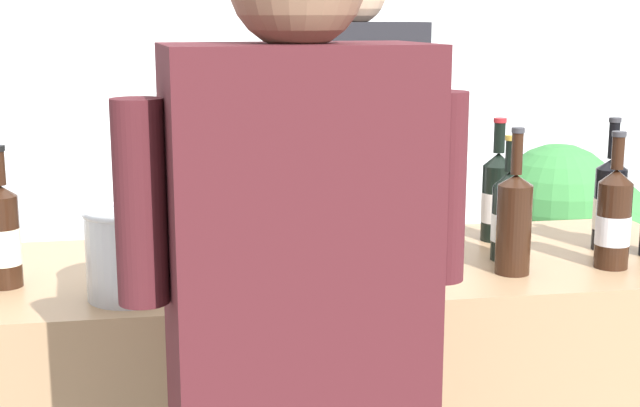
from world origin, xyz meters
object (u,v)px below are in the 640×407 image
wine_glass (345,215)px  wine_bottle_9 (614,219)px  wine_bottle_0 (3,235)px  potted_shrub (579,240)px  person_server (352,242)px  wine_bottle_1 (241,214)px  wine_bottle_5 (514,221)px  wine_bottle_2 (178,214)px  wine_bottle_8 (244,236)px  wine_bottle_4 (610,204)px  wine_bottle_10 (508,216)px  wine_bottle_7 (426,217)px  wine_bottle_3 (497,197)px  ice_bucket (131,253)px

wine_glass → wine_bottle_9: bearing=-3.3°
wine_bottle_0 → potted_shrub: (1.93, 1.10, -0.37)m
person_server → wine_bottle_1: bearing=-123.9°
wine_bottle_1 → wine_bottle_5: bearing=-20.6°
wine_bottle_2 → wine_bottle_8: bearing=-58.3°
wine_bottle_0 → person_server: bearing=38.3°
wine_bottle_1 → wine_bottle_4: (0.95, -0.07, 0.01)m
wine_bottle_10 → wine_bottle_1: bearing=169.9°
wine_bottle_4 → person_server: 0.91m
wine_bottle_0 → wine_bottle_7: bearing=2.4°
wine_bottle_1 → wine_bottle_9: (0.88, -0.23, 0.01)m
wine_bottle_3 → wine_bottle_9: 0.35m
wine_bottle_5 → wine_glass: bearing=173.5°
wine_bottle_3 → wine_bottle_5: bearing=-103.9°
wine_bottle_2 → wine_bottle_9: wine_bottle_9 is taller
ice_bucket → potted_shrub: bearing=36.8°
wine_bottle_9 → wine_bottle_4: bearing=65.1°
wine_bottle_3 → wine_bottle_10: bearing=-103.0°
wine_bottle_8 → wine_bottle_1: bearing=87.1°
wine_bottle_5 → wine_bottle_10: 0.12m
wine_bottle_2 → person_server: person_server is taller
wine_bottle_10 → ice_bucket: size_ratio=1.55×
wine_bottle_0 → person_server: 1.24m
wine_bottle_2 → potted_shrub: (1.54, 0.95, -0.37)m
wine_bottle_5 → wine_bottle_2: bearing=162.4°
wine_bottle_5 → potted_shrub: size_ratio=0.31×
wine_bottle_2 → wine_bottle_10: bearing=-9.1°
wine_bottle_8 → wine_bottle_9: 0.89m
wine_bottle_0 → wine_bottle_2: (0.39, 0.15, 0.00)m
wine_glass → ice_bucket: 0.49m
wine_bottle_5 → person_server: size_ratio=0.20×
wine_bottle_0 → wine_bottle_9: bearing=-3.6°
wine_bottle_10 → person_server: size_ratio=0.18×
wine_bottle_2 → person_server: bearing=46.8°
wine_bottle_3 → wine_bottle_5: size_ratio=0.96×
wine_bottle_5 → wine_bottle_9: wine_bottle_5 is taller
wine_bottle_4 → wine_bottle_9: 0.17m
wine_bottle_0 → wine_bottle_9: (1.42, -0.09, 0.00)m
wine_bottle_8 → person_server: 0.97m
wine_bottle_4 → wine_bottle_9: bearing=-114.9°
wine_bottle_4 → wine_bottle_1: bearing=175.9°
person_server → wine_bottle_7: bearing=-87.3°
wine_bottle_1 → wine_bottle_8: wine_bottle_8 is taller
wine_bottle_0 → wine_bottle_2: wine_bottle_2 is taller
wine_bottle_4 → wine_bottle_8: 0.97m
wine_bottle_3 → wine_bottle_4: wine_bottle_4 is taller
wine_bottle_9 → person_server: size_ratio=0.19×
wine_glass → wine_bottle_1: bearing=140.1°
wine_bottle_9 → wine_bottle_10: wine_bottle_9 is taller
wine_bottle_10 → wine_glass: 0.44m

